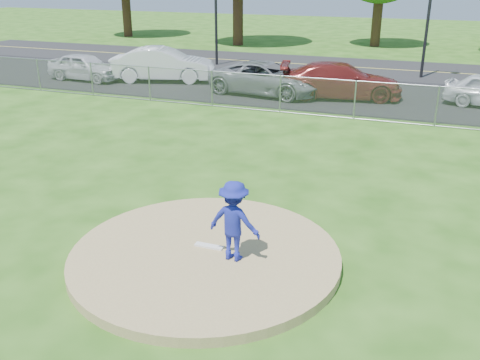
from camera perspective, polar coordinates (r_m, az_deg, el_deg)
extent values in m
plane|color=#235111|center=(19.75, 8.18, 5.30)|extent=(120.00, 120.00, 0.00)
cylinder|color=#9F8757|center=(10.85, -3.74, -8.09)|extent=(5.40, 5.40, 0.20)
cube|color=white|center=(10.95, -3.32, -7.06)|extent=(0.60, 0.15, 0.04)
cube|color=gray|center=(21.46, 9.49, 8.60)|extent=(40.00, 0.06, 1.50)
cube|color=black|center=(25.95, 11.42, 9.01)|extent=(50.00, 8.00, 0.01)
cube|color=black|center=(33.25, 13.67, 11.53)|extent=(60.00, 7.00, 0.01)
cylinder|color=#361F13|center=(49.11, -12.01, 17.20)|extent=(0.74, 0.74, 4.20)
cylinder|color=#361F13|center=(42.40, -0.22, 17.49)|extent=(0.78, 0.78, 4.90)
cylinder|color=#3B2415|center=(43.00, 14.39, 16.21)|extent=(0.72, 0.72, 3.85)
cylinder|color=black|center=(33.30, -2.58, 16.96)|extent=(0.16, 0.16, 5.60)
cylinder|color=black|center=(30.70, 19.36, 15.44)|extent=(0.16, 0.16, 5.60)
imported|color=#1B2395|center=(10.18, -0.64, -4.39)|extent=(1.08, 0.67, 1.60)
cone|color=#E7420C|center=(25.67, -0.08, 10.16)|extent=(0.38, 0.38, 0.74)
imported|color=silver|center=(29.74, -16.21, 11.53)|extent=(4.17, 1.90, 1.39)
imported|color=white|center=(28.58, -8.22, 12.11)|extent=(5.54, 3.27, 1.72)
imported|color=gray|center=(25.22, 2.87, 10.78)|extent=(5.60, 3.14, 1.48)
imported|color=maroon|center=(24.86, 10.70, 10.39)|extent=(5.76, 3.29, 1.57)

